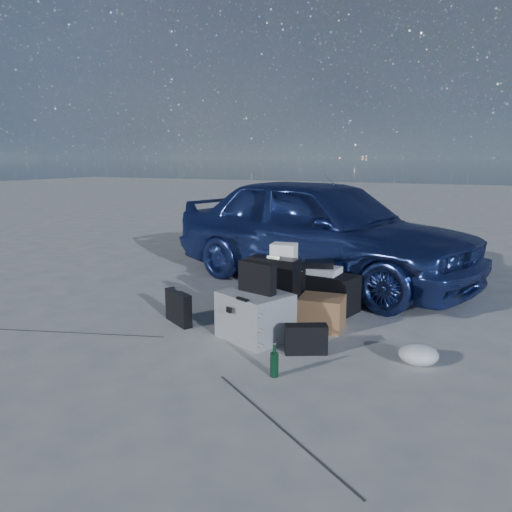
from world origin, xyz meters
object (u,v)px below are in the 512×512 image
at_px(pelican_case, 255,316).
at_px(green_bottle, 274,360).
at_px(car, 320,229).
at_px(suitcase_left, 274,291).
at_px(cardboard_box, 322,312).
at_px(duffel_bag, 321,291).
at_px(suitcase_right, 283,289).
at_px(briefcase, 178,307).

height_order(pelican_case, green_bottle, pelican_case).
relative_size(car, suitcase_left, 6.21).
relative_size(suitcase_left, cardboard_box, 1.60).
xyz_separation_m(pelican_case, duffel_bag, (0.25, 1.14, -0.01)).
xyz_separation_m(car, green_bottle, (0.64, -2.97, -0.58)).
xyz_separation_m(suitcase_right, cardboard_box, (0.50, -0.20, -0.13)).
bearing_deg(duffel_bag, suitcase_right, -111.33).
height_order(car, pelican_case, car).
height_order(duffel_bag, cardboard_box, duffel_bag).
height_order(pelican_case, duffel_bag, pelican_case).
bearing_deg(car, green_bottle, -151.97).
height_order(briefcase, suitcase_left, suitcase_left).
height_order(suitcase_left, duffel_bag, suitcase_left).
bearing_deg(duffel_bag, suitcase_left, -98.36).
xyz_separation_m(suitcase_left, cardboard_box, (0.48, 0.06, -0.18)).
height_order(car, briefcase, car).
height_order(car, suitcase_right, car).
bearing_deg(car, duffel_bag, -144.81).
relative_size(suitcase_right, green_bottle, 2.20).
relative_size(car, briefcase, 9.87).
xyz_separation_m(briefcase, duffel_bag, (1.12, 1.09, 0.04)).
bearing_deg(pelican_case, duffel_bag, 100.12).
xyz_separation_m(pelican_case, cardboard_box, (0.46, 0.53, -0.06)).
xyz_separation_m(briefcase, suitcase_left, (0.85, 0.42, 0.17)).
bearing_deg(car, pelican_case, -160.33).
height_order(suitcase_left, green_bottle, suitcase_left).
height_order(briefcase, green_bottle, briefcase).
xyz_separation_m(car, duffel_bag, (0.40, -1.15, -0.51)).
bearing_deg(suitcase_left, green_bottle, -59.79).
bearing_deg(green_bottle, cardboard_box, 91.25).
xyz_separation_m(car, cardboard_box, (0.61, -1.76, -0.55)).
distance_m(briefcase, duffel_bag, 1.57).
bearing_deg(duffel_bag, car, 123.08).
distance_m(car, suitcase_right, 1.61).
distance_m(pelican_case, suitcase_right, 0.74).
relative_size(suitcase_left, duffel_bag, 0.83).
height_order(cardboard_box, green_bottle, cardboard_box).
height_order(suitcase_right, cardboard_box, suitcase_right).
bearing_deg(pelican_case, suitcase_left, 115.13).
relative_size(suitcase_left, suitcase_right, 1.18).
bearing_deg(briefcase, suitcase_left, 56.68).
bearing_deg(cardboard_box, suitcase_left, -172.88).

